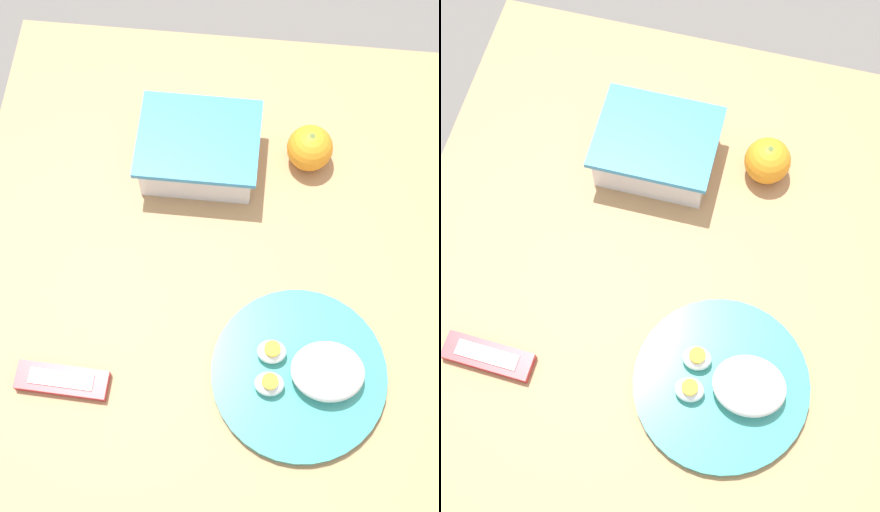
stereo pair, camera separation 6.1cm
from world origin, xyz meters
TOP-DOWN VIEW (x-y plane):
  - ground_plane at (0.00, 0.00)m, footprint 10.00×10.00m
  - table at (0.00, 0.00)m, footprint 0.91×0.88m
  - food_container at (-0.10, 0.18)m, footprint 0.19×0.16m
  - orange_fruit at (0.08, 0.20)m, footprint 0.08×0.08m
  - rice_plate at (0.10, -0.17)m, footprint 0.26×0.26m
  - candy_bar at (-0.26, -0.21)m, footprint 0.14×0.05m

SIDE VIEW (x-z plane):
  - ground_plane at x=0.00m, z-range 0.00..0.00m
  - table at x=0.00m, z-range 0.26..0.99m
  - candy_bar at x=-0.26m, z-range 0.73..0.75m
  - rice_plate at x=0.10m, z-range 0.71..0.78m
  - food_container at x=-0.10m, z-range 0.72..0.80m
  - orange_fruit at x=0.08m, z-range 0.73..0.80m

